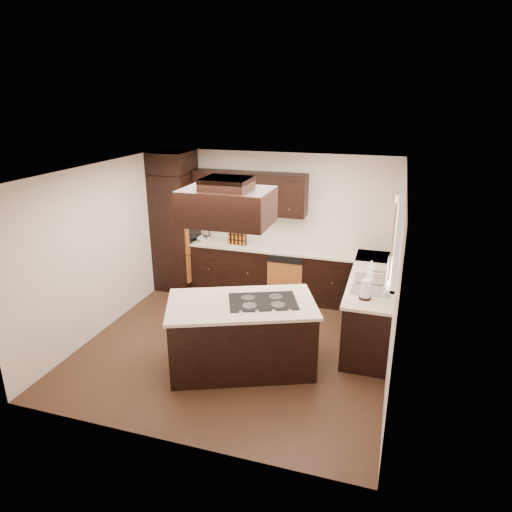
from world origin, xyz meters
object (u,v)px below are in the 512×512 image
oven_column (176,231)px  spice_rack (237,237)px  island (242,336)px  range_hood (227,206)px

oven_column → spice_rack: oven_column is taller
island → range_hood: 1.73m
range_hood → oven_column: bearing=129.7°
island → spice_rack: size_ratio=5.59×
oven_column → spice_rack: (1.18, 0.01, -0.01)m
range_hood → spice_rack: (-0.69, 2.27, -1.11)m
island → spice_rack: bearing=88.2°
island → range_hood: bearing=164.4°
island → range_hood: range_hood is taller
oven_column → spice_rack: 1.18m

